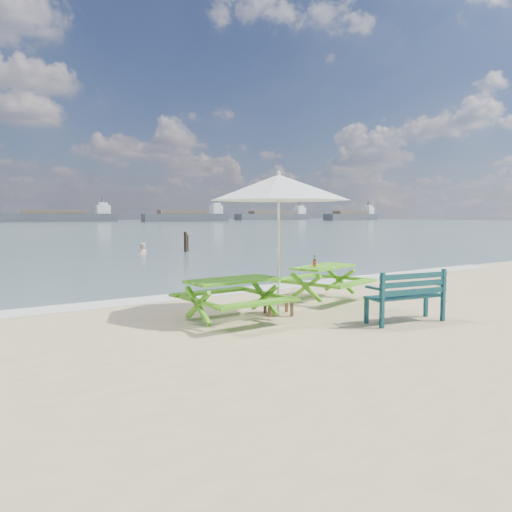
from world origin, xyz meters
TOP-DOWN VIEW (x-y plane):
  - foam_strip at (0.00, 4.60)m, footprint 22.00×0.90m
  - picnic_table_left at (-1.61, 1.63)m, footprint 1.65×1.83m
  - picnic_table_right at (1.21, 2.39)m, footprint 2.02×2.14m
  - park_bench at (0.87, -0.09)m, footprint 1.50×0.72m
  - side_table at (-0.56, 1.69)m, footprint 0.70×0.70m
  - patio_umbrella at (-0.56, 1.69)m, footprint 3.51×3.51m
  - beer_bottle at (0.85, 2.28)m, footprint 0.07×0.07m
  - swimmer at (3.18, 17.97)m, footprint 0.63×0.44m
  - mooring_pilings at (5.26, 17.23)m, footprint 0.56×0.76m
  - cargo_ships at (57.45, 123.38)m, footprint 138.95×27.99m

SIDE VIEW (x-z plane):
  - swimmer at x=3.18m, z-range -1.17..0.48m
  - foam_strip at x=0.00m, z-range 0.00..0.01m
  - side_table at x=-0.56m, z-range 0.01..0.35m
  - park_bench at x=0.87m, z-range -0.17..0.72m
  - picnic_table_right at x=1.21m, z-range -0.01..0.75m
  - picnic_table_left at x=-1.61m, z-range -0.01..0.75m
  - mooring_pilings at x=5.26m, z-range -0.24..0.98m
  - beer_bottle at x=0.85m, z-range 0.72..0.99m
  - cargo_ships at x=57.45m, z-range -1.02..3.38m
  - patio_umbrella at x=-0.56m, z-range 1.07..3.68m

